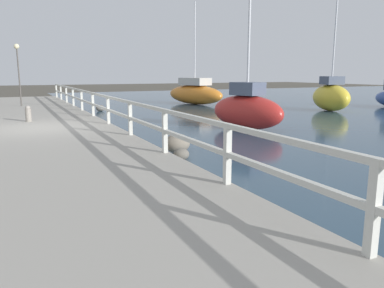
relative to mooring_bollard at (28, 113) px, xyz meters
name	(u,v)px	position (x,y,z in m)	size (l,w,h in m)	color
ground_plane	(42,138)	(0.30, -1.91, -0.65)	(120.00, 120.00, 0.00)	#4C473D
dock_walkway	(42,133)	(0.30, -1.91, -0.48)	(4.63, 36.00, 0.36)	#9E998E
railing	(108,105)	(2.52, -1.91, 0.37)	(0.10, 32.50, 0.99)	beige
boulder_downstream	(181,154)	(3.15, -6.78, -0.51)	(0.40, 0.36, 0.30)	#666056
boulder_far_strip	(100,108)	(3.95, 6.20, -0.47)	(0.48, 0.43, 0.36)	#666056
boulder_water_edge	(177,143)	(3.42, -5.92, -0.39)	(0.70, 0.63, 0.52)	slate
mooring_bollard	(28,113)	(0.00, 0.00, 0.00)	(0.21, 0.21, 0.59)	gray
dock_lamp	(18,60)	(-0.05, 7.30, 2.16)	(0.27, 0.27, 3.28)	#514C47
sailboat_red	(247,110)	(7.56, -3.08, 0.09)	(2.10, 3.45, 5.57)	red
sailboat_yellow	(331,96)	(15.81, 0.76, 0.19)	(2.13, 3.35, 8.07)	gold
sailboat_orange	(195,93)	(10.87, 8.21, 0.11)	(2.84, 5.45, 6.73)	orange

